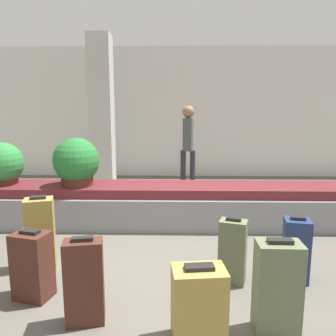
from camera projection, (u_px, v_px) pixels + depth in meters
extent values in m
plane|color=#59544C|center=(165.00, 266.00, 3.53)|extent=(18.00, 18.00, 0.00)
cube|color=silver|center=(171.00, 113.00, 8.20)|extent=(18.00, 0.06, 3.20)
cube|color=gray|center=(168.00, 208.00, 4.86)|extent=(6.98, 0.88, 0.45)
cube|color=#5B1E23|center=(168.00, 189.00, 4.81)|extent=(6.70, 0.72, 0.13)
cube|color=beige|center=(102.00, 113.00, 6.91)|extent=(0.46, 0.46, 3.20)
cube|color=navy|center=(296.00, 250.00, 3.21)|extent=(0.28, 0.27, 0.62)
cube|color=black|center=(298.00, 218.00, 3.15)|extent=(0.15, 0.10, 0.03)
cube|color=#5B6647|center=(232.00, 252.00, 3.16)|extent=(0.30, 0.25, 0.63)
cube|color=black|center=(234.00, 219.00, 3.11)|extent=(0.15, 0.10, 0.03)
cube|color=#A3843D|center=(199.00, 305.00, 2.36)|extent=(0.41, 0.30, 0.55)
cube|color=black|center=(199.00, 267.00, 2.31)|extent=(0.22, 0.11, 0.03)
cube|color=#5B6647|center=(277.00, 288.00, 2.43)|extent=(0.33, 0.22, 0.71)
cube|color=black|center=(280.00, 241.00, 2.36)|extent=(0.18, 0.08, 0.03)
cube|color=#472319|center=(84.00, 282.00, 2.55)|extent=(0.32, 0.23, 0.68)
cube|color=black|center=(82.00, 239.00, 2.49)|extent=(0.17, 0.09, 0.03)
cube|color=#472319|center=(32.00, 266.00, 2.90)|extent=(0.35, 0.30, 0.60)
cube|color=black|center=(30.00, 232.00, 2.84)|extent=(0.18, 0.12, 0.03)
cube|color=#A3843D|center=(40.00, 234.00, 3.45)|extent=(0.34, 0.29, 0.76)
cube|color=black|center=(38.00, 198.00, 3.39)|extent=(0.17, 0.12, 0.03)
cylinder|color=#4C2319|center=(4.00, 179.00, 4.85)|extent=(0.41, 0.41, 0.14)
sphere|color=#2D7F38|center=(2.00, 163.00, 4.81)|extent=(0.61, 0.61, 0.61)
cylinder|color=#4C2319|center=(77.00, 179.00, 4.76)|extent=(0.45, 0.45, 0.18)
sphere|color=#236B2D|center=(76.00, 160.00, 4.71)|extent=(0.66, 0.66, 0.66)
cylinder|color=#282833|center=(183.00, 171.00, 6.84)|extent=(0.11, 0.11, 0.84)
cylinder|color=#282833|center=(193.00, 171.00, 6.84)|extent=(0.11, 0.11, 0.84)
cube|color=#474C47|center=(188.00, 134.00, 6.71)|extent=(0.23, 0.35, 0.67)
sphere|color=#936B4C|center=(188.00, 112.00, 6.63)|extent=(0.25, 0.25, 0.25)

